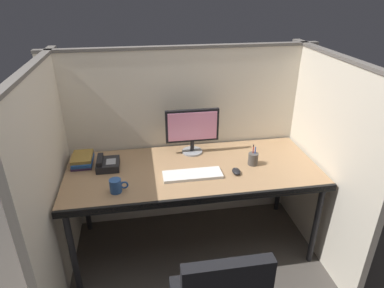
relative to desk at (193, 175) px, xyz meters
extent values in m
plane|color=#423D38|center=(0.00, -0.29, -0.69)|extent=(8.00, 8.00, 0.00)
cube|color=beige|center=(0.00, 0.46, 0.08)|extent=(2.20, 0.05, 1.55)
cube|color=#605B56|center=(0.00, 0.46, 0.87)|extent=(2.21, 0.06, 0.02)
cube|color=beige|center=(-0.99, -0.09, 0.08)|extent=(0.05, 1.40, 1.55)
cube|color=#605B56|center=(-0.99, -0.09, 0.87)|extent=(0.06, 1.41, 0.02)
cube|color=beige|center=(0.99, -0.09, 0.08)|extent=(0.05, 1.40, 1.55)
cube|color=#605B56|center=(0.99, -0.09, 0.87)|extent=(0.06, 1.41, 0.02)
cube|color=#997551|center=(0.00, 0.01, 0.03)|extent=(1.90, 0.80, 0.04)
cube|color=black|center=(0.00, -0.38, 0.03)|extent=(1.90, 0.02, 0.05)
cylinder|color=black|center=(-0.89, -0.33, -0.34)|extent=(0.04, 0.04, 0.70)
cylinder|color=black|center=(0.89, -0.33, -0.34)|extent=(0.04, 0.04, 0.70)
cylinder|color=black|center=(-0.89, 0.35, -0.34)|extent=(0.04, 0.04, 0.70)
cylinder|color=black|center=(0.89, 0.35, -0.34)|extent=(0.04, 0.04, 0.70)
cylinder|color=gray|center=(0.04, 0.27, 0.06)|extent=(0.17, 0.17, 0.01)
cylinder|color=black|center=(0.04, 0.27, 0.11)|extent=(0.03, 0.03, 0.09)
cube|color=black|center=(0.04, 0.27, 0.29)|extent=(0.43, 0.03, 0.27)
cube|color=pink|center=(0.04, 0.26, 0.29)|extent=(0.39, 0.01, 0.23)
cube|color=silver|center=(-0.02, -0.10, 0.06)|extent=(0.43, 0.15, 0.02)
ellipsoid|color=black|center=(0.30, -0.12, 0.07)|extent=(0.06, 0.10, 0.03)
cylinder|color=#59595B|center=(0.30, -0.10, 0.08)|extent=(0.01, 0.01, 0.01)
cube|color=black|center=(-0.64, 0.12, 0.08)|extent=(0.17, 0.19, 0.06)
cube|color=black|center=(-0.69, 0.12, 0.12)|extent=(0.04, 0.17, 0.03)
cube|color=gray|center=(-0.61, 0.11, 0.11)|extent=(0.07, 0.09, 0.00)
cube|color=#4C3366|center=(-0.83, 0.21, 0.06)|extent=(0.15, 0.21, 0.02)
cube|color=#1E478C|center=(-0.83, 0.20, 0.09)|extent=(0.15, 0.21, 0.03)
cube|color=olive|center=(-0.83, 0.22, 0.11)|extent=(0.15, 0.21, 0.03)
cylinder|color=#264C8C|center=(-0.57, -0.21, 0.10)|extent=(0.08, 0.08, 0.09)
torus|color=#264C8C|center=(-0.51, -0.21, 0.10)|extent=(0.06, 0.01, 0.06)
cylinder|color=#4C4742|center=(0.47, -0.01, 0.10)|extent=(0.08, 0.08, 0.09)
cylinder|color=red|center=(0.46, 0.00, 0.13)|extent=(0.01, 0.01, 0.14)
cylinder|color=#263FB2|center=(0.48, -0.01, 0.13)|extent=(0.01, 0.01, 0.14)
cylinder|color=black|center=(0.47, 0.01, 0.14)|extent=(0.01, 0.01, 0.15)
camera|label=1|loc=(-0.37, -2.16, 1.33)|focal=31.37mm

